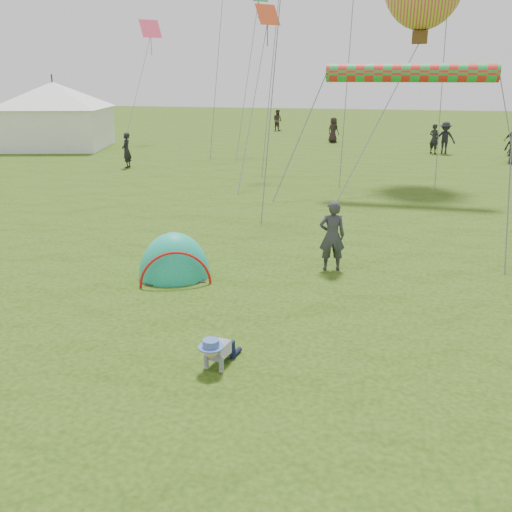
% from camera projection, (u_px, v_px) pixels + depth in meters
% --- Properties ---
extents(ground, '(140.00, 140.00, 0.00)m').
position_uv_depth(ground, '(265.00, 348.00, 9.31)').
color(ground, '#1C3E09').
extents(crawling_toddler, '(0.62, 0.79, 0.54)m').
position_uv_depth(crawling_toddler, '(218.00, 350.00, 8.67)').
color(crawling_toddler, black).
rests_on(crawling_toddler, ground).
extents(popup_tent, '(1.94, 1.80, 2.02)m').
position_uv_depth(popup_tent, '(175.00, 277.00, 12.61)').
color(popup_tent, '#059687').
rests_on(popup_tent, ground).
extents(standing_adult, '(0.67, 0.52, 1.61)m').
position_uv_depth(standing_adult, '(332.00, 236.00, 12.83)').
color(standing_adult, '#303137').
rests_on(standing_adult, ground).
extents(event_marquee, '(7.43, 7.43, 4.18)m').
position_uv_depth(event_marquee, '(55.00, 113.00, 34.41)').
color(event_marquee, white).
rests_on(event_marquee, ground).
extents(crowd_person_0, '(0.72, 0.68, 1.66)m').
position_uv_depth(crowd_person_0, '(434.00, 139.00, 32.22)').
color(crowd_person_0, black).
rests_on(crowd_person_0, ground).
extents(crowd_person_3, '(1.22, 0.80, 1.77)m').
position_uv_depth(crowd_person_3, '(445.00, 138.00, 32.08)').
color(crowd_person_3, black).
rests_on(crowd_person_3, ground).
extents(crowd_person_4, '(0.95, 0.85, 1.63)m').
position_uv_depth(crowd_person_4, '(333.00, 130.00, 37.55)').
color(crowd_person_4, black).
rests_on(crowd_person_4, ground).
extents(crowd_person_7, '(1.01, 0.95, 1.66)m').
position_uv_depth(crowd_person_7, '(277.00, 120.00, 45.53)').
color(crowd_person_7, '#3E342E').
rests_on(crowd_person_7, ground).
extents(crowd_person_12, '(0.48, 0.66, 1.67)m').
position_uv_depth(crowd_person_12, '(127.00, 150.00, 27.19)').
color(crowd_person_12, black).
rests_on(crowd_person_12, ground).
extents(rainbow_tube_kite, '(5.77, 0.64, 0.64)m').
position_uv_depth(rainbow_tube_kite, '(410.00, 73.00, 19.65)').
color(rainbow_tube_kite, red).
extents(diamond_kite_5, '(1.37, 1.37, 1.12)m').
position_uv_depth(diamond_kite_5, '(150.00, 29.00, 36.32)').
color(diamond_kite_5, '#F93F64').
extents(diamond_kite_6, '(1.05, 1.05, 0.86)m').
position_uv_depth(diamond_kite_6, '(268.00, 15.00, 23.84)').
color(diamond_kite_6, '#C43F19').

